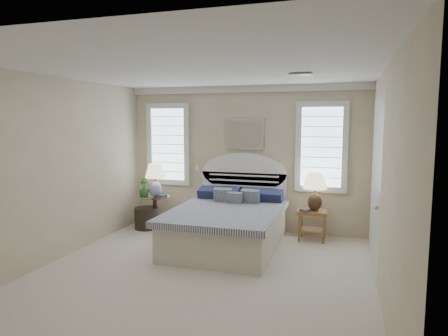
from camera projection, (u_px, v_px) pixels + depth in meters
floor at (198, 278)px, 5.27m from camera, size 4.50×5.00×0.01m
ceiling at (196, 69)px, 4.95m from camera, size 4.50×5.00×0.01m
wall_back at (245, 159)px, 7.48m from camera, size 4.50×0.02×2.70m
wall_left at (52, 170)px, 5.77m from camera, size 0.02×5.00×2.70m
wall_right at (385, 185)px, 4.45m from camera, size 0.02×5.00×2.70m
crown_molding at (245, 89)px, 7.29m from camera, size 4.50×0.08×0.12m
hvac_vent at (301, 74)px, 5.36m from camera, size 0.30×0.20×0.02m
switch_plate at (197, 168)px, 7.77m from camera, size 0.08×0.01×0.12m
window_left at (168, 144)px, 7.89m from camera, size 0.90×0.06×1.60m
window_right at (321, 147)px, 7.03m from camera, size 0.90×0.06×1.60m
painting at (244, 134)px, 7.39m from camera, size 0.74×0.04×0.58m
closet_door at (376, 182)px, 5.62m from camera, size 0.02×1.80×2.40m
bed at (229, 222)px, 6.61m from camera, size 1.72×2.28×1.47m
side_table_left at (155, 209)px, 7.65m from camera, size 0.56×0.56×0.63m
nightstand_right at (312, 218)px, 6.88m from camera, size 0.50×0.40×0.53m
floor_pot at (146, 218)px, 7.65m from camera, size 0.58×0.58×0.41m
lamp_left at (155, 176)px, 7.53m from camera, size 0.45×0.45×0.63m
lamp_right at (315, 187)px, 6.80m from camera, size 0.52×0.52×0.67m
potted_plant at (144, 188)px, 7.55m from camera, size 0.22×0.22×0.34m
books_left at (161, 196)px, 7.48m from camera, size 0.24×0.21×0.06m
books_right at (305, 210)px, 6.76m from camera, size 0.20×0.17×0.04m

